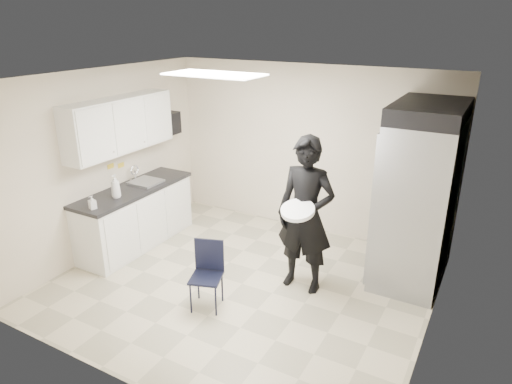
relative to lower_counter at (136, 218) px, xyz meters
The scene contains 21 objects.
floor 2.01m from the lower_counter, ahead, with size 4.50×4.50×0.00m, color #BCB194.
ceiling 2.92m from the lower_counter, ahead, with size 4.50×4.50×0.00m, color white.
back_wall 2.79m from the lower_counter, 42.71° to the left, with size 4.50×4.50×0.00m, color beige.
left_wall 0.94m from the lower_counter, 146.31° to the right, with size 4.00×4.00×0.00m, color beige.
right_wall 4.29m from the lower_counter, ahead, with size 4.00×4.00×0.00m, color beige.
ceiling_panel 2.54m from the lower_counter, ahead, with size 1.20×0.60×0.02m, color white.
lower_counter is the anchor object (origin of this frame).
countertop 0.46m from the lower_counter, 90.00° to the left, with size 0.64×1.95×0.05m, color black.
sink 0.51m from the lower_counter, 85.43° to the left, with size 0.42×0.40×0.14m, color gray.
faucet 0.67m from the lower_counter, 125.75° to the left, with size 0.02×0.02×0.24m, color silver.
upper_cabinets 1.40m from the lower_counter, behind, with size 0.35×1.80×0.75m, color silver.
towel_dispenser 1.67m from the lower_counter, 99.38° to the left, with size 0.22×0.30×0.35m, color black.
notice_sticker_left 0.85m from the lower_counter, 161.21° to the right, with size 0.00×0.12×0.07m, color yellow.
notice_sticker_right 0.81m from the lower_counter, 161.21° to the left, with size 0.00×0.12×0.07m, color yellow.
commercial_fridge 3.98m from the lower_counter, 15.88° to the left, with size 0.80×1.35×2.10m, color gray.
fridge_compressor 4.31m from the lower_counter, 15.88° to the left, with size 0.80×1.35×0.20m, color black.
folding_chair 2.02m from the lower_counter, 24.21° to the right, with size 0.35×0.35×0.79m, color black.
man_tuxedo 2.71m from the lower_counter, ahead, with size 0.72×0.48×1.96m, color black.
bucket_lid 2.75m from the lower_counter, ahead, with size 0.40×0.40×0.05m, color white.
soap_bottle_a 0.76m from the lower_counter, 79.24° to the right, with size 0.13×0.13×0.33m, color white.
soap_bottle_b 1.02m from the lower_counter, 83.09° to the right, with size 0.08×0.08×0.18m, color #ABABB7.
Camera 1 is at (2.62, -4.35, 3.22)m, focal length 32.00 mm.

